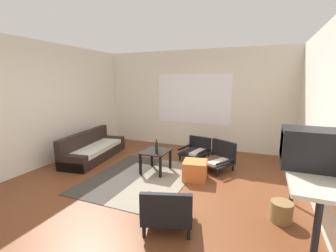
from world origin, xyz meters
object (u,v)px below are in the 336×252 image
coffee_table (156,155)px  wicker_basket (281,211)px  armchair_by_window (196,150)px  armchair_corner (218,158)px  ottoman_orange (195,170)px  couch (93,150)px  armchair_striped_foreground (167,210)px  clay_vase (302,149)px  console_shelf (305,173)px  crt_television (309,148)px  glass_bottle (157,147)px

coffee_table → wicker_basket: coffee_table is taller
armchair_by_window → wicker_basket: size_ratio=2.54×
armchair_corner → ottoman_orange: (-0.31, -0.70, -0.07)m
armchair_corner → wicker_basket: armchair_corner is taller
armchair_corner → wicker_basket: bearing=-54.3°
couch → wicker_basket: size_ratio=6.98×
armchair_corner → coffee_table: bearing=-151.2°
couch → armchair_striped_foreground: size_ratio=2.59×
couch → armchair_corner: (2.96, 0.44, 0.04)m
coffee_table → armchair_striped_foreground: size_ratio=0.77×
armchair_corner → ottoman_orange: bearing=-114.0°
couch → wicker_basket: couch is taller
armchair_striped_foreground → clay_vase: bearing=28.9°
coffee_table → wicker_basket: 2.49m
armchair_striped_foreground → console_shelf: (1.52, 0.50, 0.55)m
armchair_striped_foreground → crt_television: (1.52, 0.43, 0.86)m
coffee_table → armchair_striped_foreground: bearing=-60.4°
armchair_striped_foreground → clay_vase: clay_vase is taller
armchair_striped_foreground → crt_television: crt_television is taller
armchair_corner → console_shelf: size_ratio=0.48×
couch → glass_bottle: (1.87, -0.30, 0.35)m
crt_television → wicker_basket: size_ratio=1.93×
armchair_corner → glass_bottle: bearing=-145.6°
armchair_corner → crt_television: 2.46m
ottoman_orange → armchair_striped_foreground: bearing=-86.5°
armchair_corner → wicker_basket: size_ratio=2.88×
armchair_by_window → glass_bottle: bearing=-111.2°
wicker_basket → armchair_by_window: bearing=130.4°
armchair_striped_foreground → armchair_corner: 2.33m
wicker_basket → clay_vase: bearing=30.1°
wicker_basket → glass_bottle: bearing=159.5°
armchair_by_window → crt_television: bearing=-50.9°
couch → armchair_by_window: 2.52m
armchair_striped_foreground → wicker_basket: armchair_striped_foreground is taller
armchair_corner → glass_bottle: glass_bottle is taller
clay_vase → glass_bottle: bearing=163.1°
coffee_table → armchair_by_window: 1.25m
coffee_table → crt_television: (2.47, -1.25, 0.76)m
crt_television → armchair_by_window: bearing=129.1°
glass_bottle → armchair_by_window: bearing=68.8°
armchair_striped_foreground → glass_bottle: glass_bottle is taller
console_shelf → wicker_basket: bearing=126.7°
armchair_by_window → console_shelf: 3.06m
armchair_corner → armchair_by_window: bearing=142.1°
coffee_table → console_shelf: (2.48, -1.18, 0.45)m
armchair_striped_foreground → couch: bearing=145.7°
ottoman_orange → console_shelf: (1.62, -1.12, 0.63)m
ottoman_orange → wicker_basket: bearing=-31.4°
ottoman_orange → crt_television: size_ratio=0.79×
armchair_by_window → armchair_corner: 0.78m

